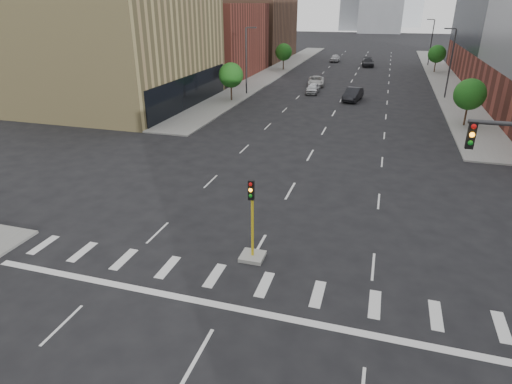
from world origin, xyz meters
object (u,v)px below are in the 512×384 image
at_px(car_far_left, 316,81).
at_px(car_distant, 335,58).
at_px(median_traffic_signal, 252,242).
at_px(car_near_left, 313,88).
at_px(car_deep_right, 368,62).
at_px(car_mid_right, 353,94).

relative_size(car_far_left, car_distant, 1.12).
bearing_deg(car_far_left, median_traffic_signal, -91.83).
distance_m(median_traffic_signal, car_far_left, 51.17).
bearing_deg(car_near_left, car_distant, 90.71).
bearing_deg(car_near_left, car_far_left, 93.51).
relative_size(car_far_left, car_deep_right, 0.93).
bearing_deg(car_far_left, car_near_left, -92.64).
relative_size(car_deep_right, car_distant, 1.21).
xyz_separation_m(car_near_left, car_far_left, (-0.55, 6.44, 0.00)).
bearing_deg(car_distant, car_near_left, -86.68).
bearing_deg(car_deep_right, car_distant, 136.41).
relative_size(car_mid_right, car_distant, 1.11).
xyz_separation_m(car_near_left, car_distant, (-1.39, 37.61, 0.07)).
xyz_separation_m(median_traffic_signal, car_near_left, (-4.53, 44.48, -0.26)).
bearing_deg(car_mid_right, car_deep_right, 98.81).
distance_m(car_near_left, car_distant, 37.64).
height_order(car_far_left, car_deep_right, car_deep_right).
xyz_separation_m(car_mid_right, car_far_left, (-6.59, 9.97, -0.12)).
xyz_separation_m(car_mid_right, car_deep_right, (0.00, 35.30, -0.03)).
relative_size(car_near_left, car_mid_right, 0.82).
distance_m(car_deep_right, car_distant, 9.45).
height_order(car_deep_right, car_distant, car_deep_right).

